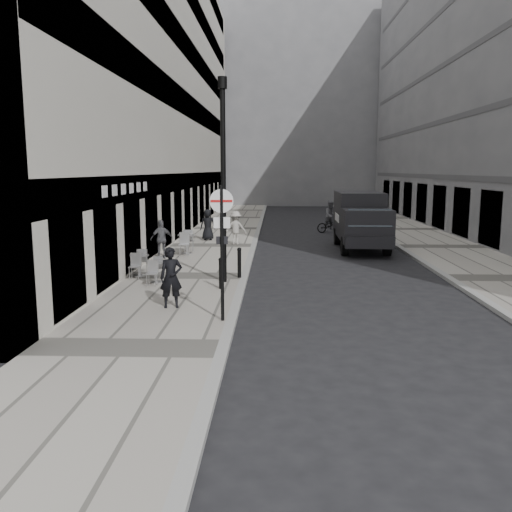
{
  "coord_description": "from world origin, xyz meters",
  "views": [
    {
      "loc": [
        1.08,
        -7.93,
        3.74
      ],
      "look_at": [
        0.54,
        6.71,
        1.4
      ],
      "focal_mm": 38.0,
      "sensor_mm": 36.0,
      "label": 1
    }
  ],
  "objects_px": {
    "walking_man": "(171,278)",
    "panel_van": "(361,218)",
    "cyclist": "(331,220)",
    "lamppost": "(223,171)",
    "sign_post": "(222,235)"
  },
  "relations": [
    {
      "from": "panel_van",
      "to": "sign_post",
      "type": "bearing_deg",
      "value": -111.0
    },
    {
      "from": "walking_man",
      "to": "panel_van",
      "type": "height_order",
      "value": "panel_van"
    },
    {
      "from": "walking_man",
      "to": "panel_van",
      "type": "distance_m",
      "value": 13.53
    },
    {
      "from": "sign_post",
      "to": "lamppost",
      "type": "height_order",
      "value": "lamppost"
    },
    {
      "from": "sign_post",
      "to": "cyclist",
      "type": "xyz_separation_m",
      "value": [
        4.57,
        19.78,
        -1.47
      ]
    },
    {
      "from": "walking_man",
      "to": "panel_van",
      "type": "bearing_deg",
      "value": 46.51
    },
    {
      "from": "walking_man",
      "to": "lamppost",
      "type": "xyz_separation_m",
      "value": [
        1.08,
        3.38,
        2.78
      ]
    },
    {
      "from": "walking_man",
      "to": "cyclist",
      "type": "height_order",
      "value": "cyclist"
    },
    {
      "from": "panel_van",
      "to": "cyclist",
      "type": "bearing_deg",
      "value": 97.04
    },
    {
      "from": "walking_man",
      "to": "sign_post",
      "type": "bearing_deg",
      "value": -52.93
    },
    {
      "from": "lamppost",
      "to": "cyclist",
      "type": "distance_m",
      "value": 16.25
    },
    {
      "from": "panel_van",
      "to": "cyclist",
      "type": "distance_m",
      "value": 6.94
    },
    {
      "from": "lamppost",
      "to": "panel_van",
      "type": "height_order",
      "value": "lamppost"
    },
    {
      "from": "sign_post",
      "to": "panel_van",
      "type": "bearing_deg",
      "value": 61.1
    },
    {
      "from": "lamppost",
      "to": "panel_van",
      "type": "xyz_separation_m",
      "value": [
        5.67,
        8.33,
        -2.2
      ]
    }
  ]
}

